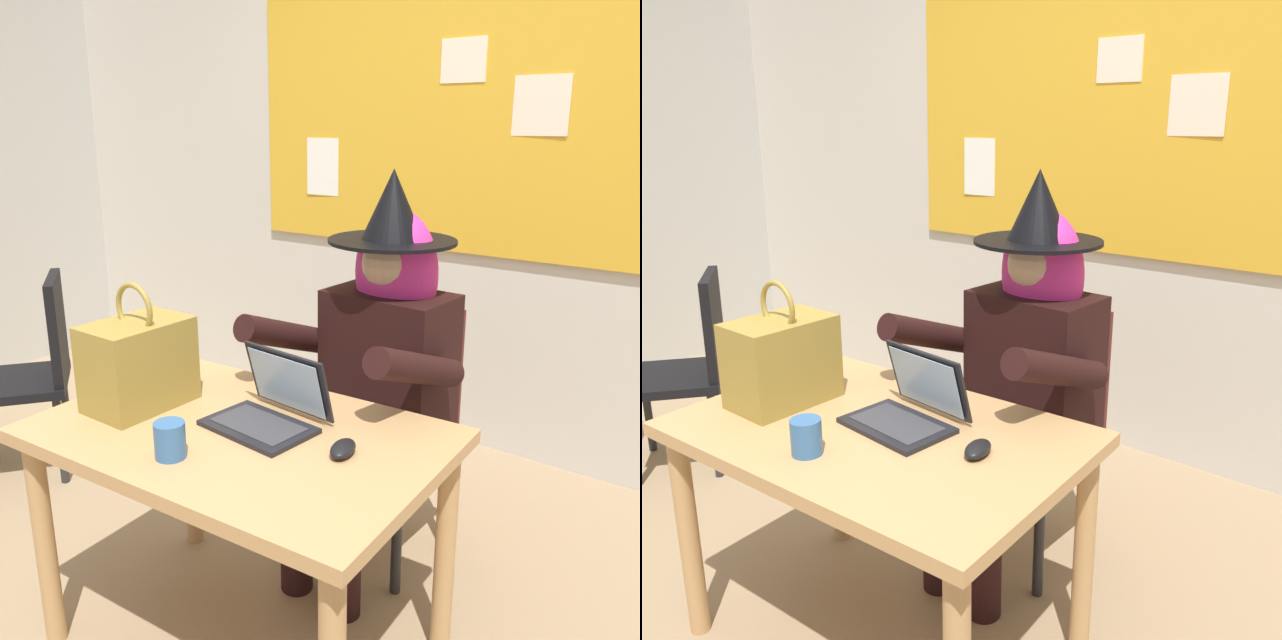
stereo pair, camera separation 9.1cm
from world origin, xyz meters
The scene contains 9 objects.
wall_back_bulletin centered at (0.00, 1.84, 1.47)m, with size 5.70×1.88×2.91m.
desk_main centered at (0.09, 0.15, 0.61)m, with size 1.17×0.80×0.72m.
chair_at_desk centered at (0.17, 0.87, 0.52)m, with size 0.43×0.43×0.91m.
person_costumed centered at (0.16, 0.75, 0.79)m, with size 0.61×0.69×1.39m.
laptop centered at (0.13, 0.23, 0.76)m, with size 0.32×0.27×0.20m.
computer_mouse centered at (0.40, 0.20, 0.73)m, with size 0.06×0.10×0.03m, color black.
handbag centered at (-0.26, 0.10, 0.85)m, with size 0.20×0.30×0.38m.
coffee_mug centered at (0.06, -0.07, 0.76)m, with size 0.08×0.08×0.10m, color #336099.
chair_spare_by_window centered at (-1.40, 0.41, 0.50)m, with size 0.59×0.59×0.89m.
Camera 2 is at (1.36, -1.02, 1.53)m, focal length 37.76 mm.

